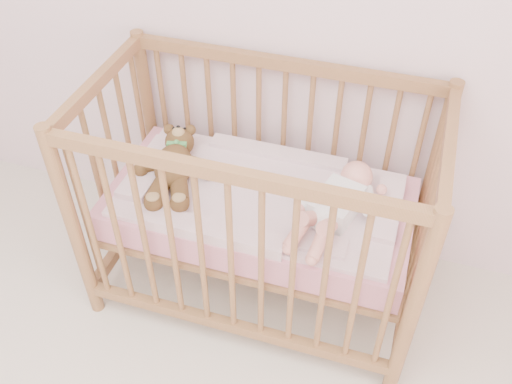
% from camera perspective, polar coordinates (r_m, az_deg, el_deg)
% --- Properties ---
extents(crib, '(1.36, 0.76, 1.00)m').
position_cam_1_polar(crib, '(2.33, 0.37, -1.38)').
color(crib, '#986440').
rests_on(crib, floor).
extents(mattress, '(1.22, 0.62, 0.13)m').
position_cam_1_polar(mattress, '(2.34, 0.37, -1.64)').
color(mattress, pink).
rests_on(mattress, crib).
extents(blanket, '(1.10, 0.58, 0.06)m').
position_cam_1_polar(blanket, '(2.28, 0.38, -0.30)').
color(blanket, pink).
rests_on(blanket, mattress).
extents(baby, '(0.42, 0.62, 0.14)m').
position_cam_1_polar(baby, '(2.17, 8.12, -0.88)').
color(baby, white).
rests_on(baby, blanket).
extents(teddy_bear, '(0.46, 0.57, 0.14)m').
position_cam_1_polar(teddy_bear, '(2.32, -8.27, 2.74)').
color(teddy_bear, brown).
rests_on(teddy_bear, blanket).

